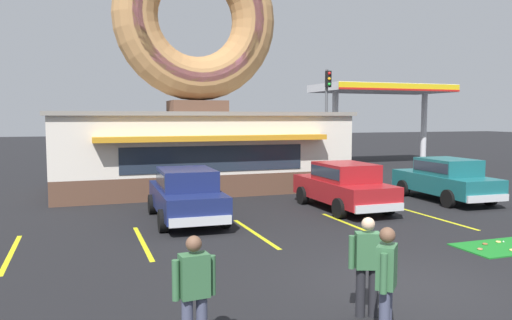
% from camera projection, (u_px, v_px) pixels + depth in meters
% --- Properties ---
extents(ground_plane, '(160.00, 160.00, 0.00)m').
position_uv_depth(ground_plane, '(412.00, 286.00, 9.31)').
color(ground_plane, black).
extents(donut_shop_building, '(12.30, 6.75, 10.96)m').
position_uv_depth(donut_shop_building, '(197.00, 103.00, 21.79)').
color(donut_shop_building, brown).
rests_on(donut_shop_building, ground).
extents(mini_donut_near_left, '(0.13, 0.13, 0.04)m').
position_uv_depth(mini_donut_near_left, '(498.00, 242.00, 12.43)').
color(mini_donut_near_left, '#E5C666').
rests_on(mini_donut_near_left, putting_mat).
extents(mini_donut_near_right, '(0.13, 0.13, 0.04)m').
position_uv_depth(mini_donut_near_right, '(480.00, 249.00, 11.75)').
color(mini_donut_near_right, '#A5724C').
rests_on(mini_donut_near_right, putting_mat).
extents(mini_donut_mid_centre, '(0.13, 0.13, 0.04)m').
position_uv_depth(mini_donut_mid_centre, '(512.00, 250.00, 11.66)').
color(mini_donut_mid_centre, '#E5C666').
rests_on(mini_donut_mid_centre, putting_mat).
extents(mini_donut_mid_right, '(0.13, 0.13, 0.04)m').
position_uv_depth(mini_donut_mid_right, '(485.00, 244.00, 12.23)').
color(mini_donut_mid_right, brown).
rests_on(mini_donut_mid_right, putting_mat).
extents(golf_ball, '(0.04, 0.04, 0.04)m').
position_uv_depth(golf_ball, '(503.00, 242.00, 12.43)').
color(golf_ball, white).
rests_on(golf_ball, putting_mat).
extents(car_teal, '(2.12, 4.63, 1.60)m').
position_uv_depth(car_teal, '(446.00, 178.00, 18.78)').
color(car_teal, '#196066').
rests_on(car_teal, ground).
extents(car_navy, '(2.08, 4.61, 1.60)m').
position_uv_depth(car_navy, '(186.00, 192.00, 15.10)').
color(car_navy, navy).
rests_on(car_navy, ground).
extents(car_red, '(1.98, 4.56, 1.60)m').
position_uv_depth(car_red, '(344.00, 184.00, 16.98)').
color(car_red, maroon).
rests_on(car_red, ground).
extents(pedestrian_blue_sweater_man, '(0.59, 0.28, 1.61)m').
position_uv_depth(pedestrian_blue_sweater_man, '(194.00, 290.00, 6.55)').
color(pedestrian_blue_sweater_man, '#474C66').
rests_on(pedestrian_blue_sweater_man, ground).
extents(pedestrian_hooded_kid, '(0.57, 0.36, 1.59)m').
position_uv_depth(pedestrian_hooded_kid, '(367.00, 262.00, 7.83)').
color(pedestrian_hooded_kid, '#232328').
rests_on(pedestrian_hooded_kid, ground).
extents(pedestrian_leather_jacket_man, '(0.44, 0.46, 1.65)m').
position_uv_depth(pedestrian_leather_jacket_man, '(386.00, 280.00, 6.86)').
color(pedestrian_leather_jacket_man, '#474C66').
rests_on(pedestrian_leather_jacket_man, ground).
extents(trash_bin, '(0.57, 0.57, 0.97)m').
position_uv_depth(trash_bin, '(56.00, 191.00, 17.82)').
color(trash_bin, '#232833').
rests_on(trash_bin, ground).
extents(traffic_light_pole, '(0.28, 0.47, 5.80)m').
position_uv_depth(traffic_light_pole, '(327.00, 107.00, 27.87)').
color(traffic_light_pole, '#595B60').
rests_on(traffic_light_pole, ground).
extents(gas_station_canopy, '(9.00, 4.46, 5.30)m').
position_uv_depth(gas_station_canopy, '(382.00, 91.00, 33.51)').
color(gas_station_canopy, silver).
rests_on(gas_station_canopy, ground).
extents(parking_stripe_far_left, '(0.12, 3.60, 0.01)m').
position_uv_depth(parking_stripe_far_left, '(11.00, 253.00, 11.55)').
color(parking_stripe_far_left, yellow).
rests_on(parking_stripe_far_left, ground).
extents(parking_stripe_left, '(0.12, 3.60, 0.01)m').
position_uv_depth(parking_stripe_left, '(143.00, 242.00, 12.55)').
color(parking_stripe_left, yellow).
rests_on(parking_stripe_left, ground).
extents(parking_stripe_mid_left, '(0.12, 3.60, 0.01)m').
position_uv_depth(parking_stripe_mid_left, '(255.00, 233.00, 13.55)').
color(parking_stripe_mid_left, yellow).
rests_on(parking_stripe_mid_left, ground).
extents(parking_stripe_centre, '(0.12, 3.60, 0.01)m').
position_uv_depth(parking_stripe_centre, '(352.00, 225.00, 14.55)').
color(parking_stripe_centre, yellow).
rests_on(parking_stripe_centre, ground).
extents(parking_stripe_mid_right, '(0.12, 3.60, 0.01)m').
position_uv_depth(parking_stripe_mid_right, '(436.00, 218.00, 15.55)').
color(parking_stripe_mid_right, yellow).
rests_on(parking_stripe_mid_right, ground).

